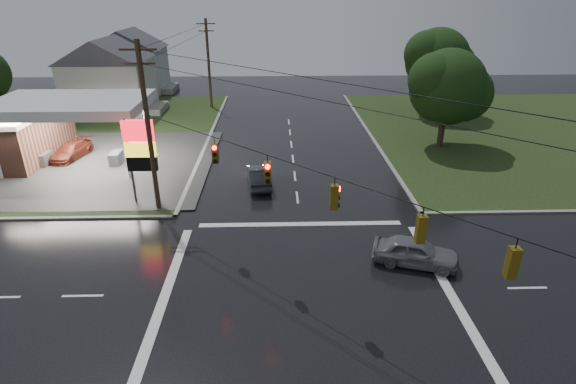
{
  "coord_description": "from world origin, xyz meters",
  "views": [
    {
      "loc": [
        -1.5,
        -18.08,
        13.66
      ],
      "look_at": [
        -0.83,
        5.35,
        3.0
      ],
      "focal_mm": 28.0,
      "sensor_mm": 36.0,
      "label": 1
    }
  ],
  "objects_px": {
    "utility_pole_n": "(209,63)",
    "car_crossing": "(415,252)",
    "pylon_sign": "(140,148)",
    "car_pump": "(71,151)",
    "house_near": "(109,75)",
    "car_north": "(259,177)",
    "tree_ne_far": "(439,61)",
    "house_far": "(130,60)",
    "utility_pole_nw": "(148,127)",
    "tree_ne_near": "(449,87)"
  },
  "relations": [
    {
      "from": "utility_pole_n",
      "to": "car_crossing",
      "type": "bearing_deg",
      "value": -66.61
    },
    {
      "from": "pylon_sign",
      "to": "car_pump",
      "type": "xyz_separation_m",
      "value": [
        -8.93,
        9.16,
        -3.32
      ]
    },
    {
      "from": "house_near",
      "to": "car_north",
      "type": "distance_m",
      "value": 29.36
    },
    {
      "from": "utility_pole_n",
      "to": "tree_ne_far",
      "type": "bearing_deg",
      "value": -8.55
    },
    {
      "from": "house_near",
      "to": "car_crossing",
      "type": "distance_m",
      "value": 43.26
    },
    {
      "from": "utility_pole_n",
      "to": "car_north",
      "type": "height_order",
      "value": "utility_pole_n"
    },
    {
      "from": "house_far",
      "to": "car_pump",
      "type": "height_order",
      "value": "house_far"
    },
    {
      "from": "car_crossing",
      "to": "car_pump",
      "type": "relative_size",
      "value": 0.95
    },
    {
      "from": "utility_pole_nw",
      "to": "tree_ne_far",
      "type": "distance_m",
      "value": 36.2
    },
    {
      "from": "house_far",
      "to": "car_north",
      "type": "distance_m",
      "value": 39.87
    },
    {
      "from": "tree_ne_far",
      "to": "car_north",
      "type": "relative_size",
      "value": 2.2
    },
    {
      "from": "tree_ne_near",
      "to": "car_north",
      "type": "xyz_separation_m",
      "value": [
        -16.95,
        -8.78,
        -4.83
      ]
    },
    {
      "from": "utility_pole_n",
      "to": "house_near",
      "type": "bearing_deg",
      "value": -170.09
    },
    {
      "from": "utility_pole_n",
      "to": "car_pump",
      "type": "distance_m",
      "value": 21.4
    },
    {
      "from": "pylon_sign",
      "to": "house_far",
      "type": "relative_size",
      "value": 0.54
    },
    {
      "from": "pylon_sign",
      "to": "utility_pole_nw",
      "type": "distance_m",
      "value": 2.22
    },
    {
      "from": "tree_ne_far",
      "to": "car_north",
      "type": "bearing_deg",
      "value": -133.85
    },
    {
      "from": "utility_pole_nw",
      "to": "utility_pole_n",
      "type": "bearing_deg",
      "value": 90.0
    },
    {
      "from": "pylon_sign",
      "to": "car_crossing",
      "type": "bearing_deg",
      "value": -26.5
    },
    {
      "from": "house_far",
      "to": "tree_ne_far",
      "type": "height_order",
      "value": "tree_ne_far"
    },
    {
      "from": "utility_pole_nw",
      "to": "car_crossing",
      "type": "height_order",
      "value": "utility_pole_nw"
    },
    {
      "from": "pylon_sign",
      "to": "utility_pole_n",
      "type": "distance_m",
      "value": 27.56
    },
    {
      "from": "tree_ne_near",
      "to": "house_near",
      "type": "bearing_deg",
      "value": 158.24
    },
    {
      "from": "tree_ne_near",
      "to": "car_crossing",
      "type": "relative_size",
      "value": 1.98
    },
    {
      "from": "house_far",
      "to": "car_pump",
      "type": "bearing_deg",
      "value": -84.92
    },
    {
      "from": "car_pump",
      "to": "house_far",
      "type": "bearing_deg",
      "value": 106.58
    },
    {
      "from": "car_crossing",
      "to": "tree_ne_far",
      "type": "bearing_deg",
      "value": -1.6
    },
    {
      "from": "pylon_sign",
      "to": "tree_ne_far",
      "type": "bearing_deg",
      "value": 40.35
    },
    {
      "from": "pylon_sign",
      "to": "house_near",
      "type": "bearing_deg",
      "value": 112.28
    },
    {
      "from": "pylon_sign",
      "to": "car_pump",
      "type": "bearing_deg",
      "value": 134.28
    },
    {
      "from": "car_crossing",
      "to": "car_north",
      "type": "bearing_deg",
      "value": 56.58
    },
    {
      "from": "pylon_sign",
      "to": "house_near",
      "type": "relative_size",
      "value": 0.54
    },
    {
      "from": "house_near",
      "to": "tree_ne_far",
      "type": "xyz_separation_m",
      "value": [
        38.1,
        -2.01,
        1.77
      ]
    },
    {
      "from": "utility_pole_n",
      "to": "car_pump",
      "type": "xyz_separation_m",
      "value": [
        -9.93,
        -18.34,
        -4.78
      ]
    },
    {
      "from": "house_far",
      "to": "tree_ne_near",
      "type": "distance_m",
      "value": 44.5
    },
    {
      "from": "pylon_sign",
      "to": "utility_pole_nw",
      "type": "relative_size",
      "value": 0.55
    },
    {
      "from": "tree_ne_near",
      "to": "utility_pole_n",
      "type": "bearing_deg",
      "value": 145.9
    },
    {
      "from": "utility_pole_nw",
      "to": "car_north",
      "type": "distance_m",
      "value": 9.14
    },
    {
      "from": "house_near",
      "to": "car_pump",
      "type": "relative_size",
      "value": 2.33
    },
    {
      "from": "utility_pole_nw",
      "to": "house_near",
      "type": "distance_m",
      "value": 28.9
    },
    {
      "from": "house_near",
      "to": "car_pump",
      "type": "xyz_separation_m",
      "value": [
        1.52,
        -16.34,
        -3.72
      ]
    },
    {
      "from": "house_far",
      "to": "pylon_sign",
      "type": "bearing_deg",
      "value": -73.02
    },
    {
      "from": "utility_pole_nw",
      "to": "utility_pole_n",
      "type": "relative_size",
      "value": 1.05
    },
    {
      "from": "tree_ne_far",
      "to": "car_crossing",
      "type": "distance_m",
      "value": 34.05
    },
    {
      "from": "utility_pole_n",
      "to": "car_pump",
      "type": "height_order",
      "value": "utility_pole_n"
    },
    {
      "from": "utility_pole_nw",
      "to": "utility_pole_n",
      "type": "distance_m",
      "value": 28.5
    },
    {
      "from": "house_near",
      "to": "utility_pole_nw",
      "type": "bearing_deg",
      "value": -66.63
    },
    {
      "from": "utility_pole_nw",
      "to": "tree_ne_near",
      "type": "xyz_separation_m",
      "value": [
        23.64,
        12.49,
        -0.16
      ]
    },
    {
      "from": "tree_ne_far",
      "to": "car_pump",
      "type": "bearing_deg",
      "value": -158.6
    },
    {
      "from": "tree_ne_near",
      "to": "car_pump",
      "type": "xyz_separation_m",
      "value": [
        -33.57,
        -2.34,
        -4.87
      ]
    }
  ]
}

